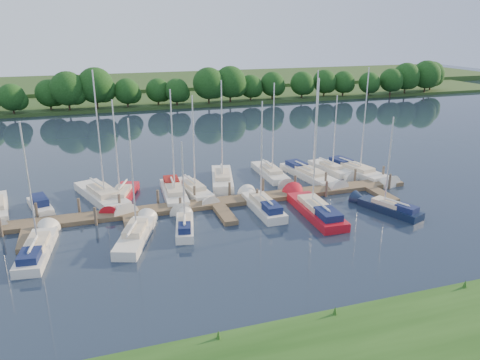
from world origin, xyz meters
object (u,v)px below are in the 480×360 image
object	(u,v)px
sailboat_s_2	(185,227)
motorboat	(41,207)
dock	(218,205)
sailboat_n_5	(194,191)

from	to	relation	value
sailboat_s_2	motorboat	bearing A→B (deg)	155.49
dock	motorboat	bearing A→B (deg)	163.95
motorboat	sailboat_n_5	world-z (taller)	sailboat_n_5
sailboat_n_5	sailboat_s_2	distance (m)	8.66
sailboat_n_5	motorboat	bearing A→B (deg)	-10.50
sailboat_n_5	sailboat_s_2	size ratio (longest dim) A/B	1.31
motorboat	sailboat_n_5	size ratio (longest dim) A/B	0.52
motorboat	sailboat_s_2	bearing A→B (deg)	128.17
motorboat	sailboat_n_5	bearing A→B (deg)	163.57
sailboat_s_2	dock	bearing A→B (deg)	57.98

